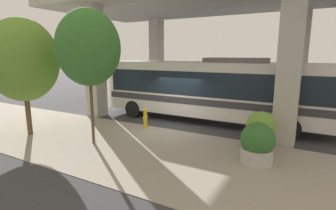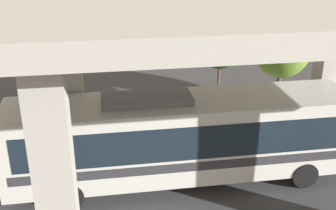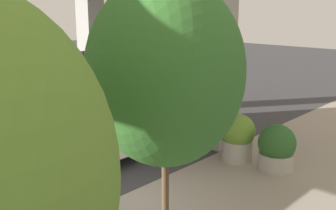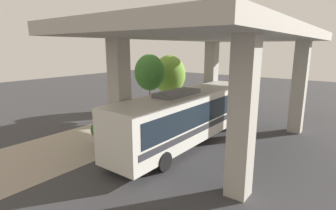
# 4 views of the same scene
# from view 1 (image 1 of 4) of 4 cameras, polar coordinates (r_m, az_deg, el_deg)

# --- Properties ---
(ground_plane) EXTENTS (80.00, 80.00, 0.00)m
(ground_plane) POSITION_cam_1_polar(r_m,az_deg,el_deg) (13.30, 0.08, -5.29)
(ground_plane) COLOR #38383A
(ground_plane) RESTS_ON ground
(sidewalk_strip) EXTENTS (6.00, 40.00, 0.02)m
(sidewalk_strip) POSITION_cam_1_polar(r_m,az_deg,el_deg) (10.91, -7.72, -9.07)
(sidewalk_strip) COLOR gray
(sidewalk_strip) RESTS_ON ground
(overpass) EXTENTS (9.40, 18.60, 7.15)m
(overpass) POSITION_cam_1_polar(r_m,az_deg,el_deg) (16.57, 7.27, 19.67)
(overpass) COLOR #ADA89E
(overpass) RESTS_ON ground
(bus) EXTENTS (2.71, 12.71, 3.55)m
(bus) POSITION_cam_1_polar(r_m,az_deg,el_deg) (14.59, 9.45, 3.75)
(bus) COLOR silver
(bus) RESTS_ON ground
(fire_hydrant) EXTENTS (0.40, 0.19, 1.06)m
(fire_hydrant) POSITION_cam_1_polar(r_m,az_deg,el_deg) (13.32, -4.96, -2.93)
(fire_hydrant) COLOR gold
(fire_hydrant) RESTS_ON ground
(planter_front) EXTENTS (1.16, 1.16, 1.45)m
(planter_front) POSITION_cam_1_polar(r_m,az_deg,el_deg) (9.60, 18.89, -8.06)
(planter_front) COLOR #ADA89E
(planter_front) RESTS_ON ground
(planter_middle) EXTENTS (1.12, 1.12, 1.58)m
(planter_middle) POSITION_cam_1_polar(r_m,az_deg,el_deg) (10.84, 19.50, -5.36)
(planter_middle) COLOR #ADA89E
(planter_middle) RESTS_ON ground
(street_tree_near) EXTENTS (2.54, 2.54, 5.51)m
(street_tree_near) POSITION_cam_1_polar(r_m,az_deg,el_deg) (11.09, -16.93, 11.82)
(street_tree_near) COLOR brown
(street_tree_near) RESTS_ON ground
(street_tree_far) EXTENTS (3.10, 3.10, 5.34)m
(street_tree_far) POSITION_cam_1_polar(r_m,az_deg,el_deg) (13.54, -29.07, 8.54)
(street_tree_far) COLOR brown
(street_tree_far) RESTS_ON ground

